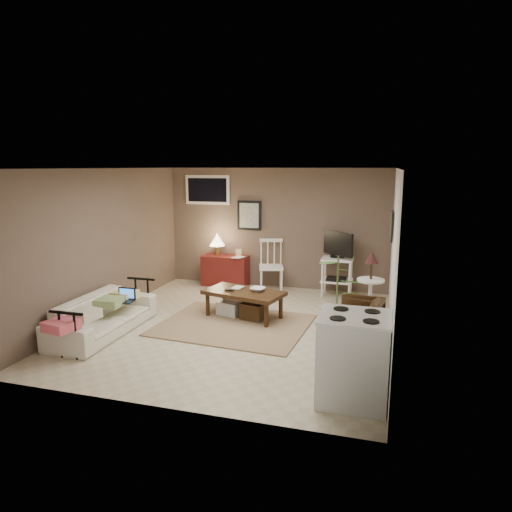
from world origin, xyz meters
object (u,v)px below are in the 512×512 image
(coffee_table, at_px, (243,302))
(stove, at_px, (353,358))
(tv_stand, at_px, (337,262))
(red_console, at_px, (225,268))
(sofa, at_px, (103,309))
(potted_plant, at_px, (336,309))
(side_table, at_px, (371,278))
(armchair, at_px, (358,317))
(spindle_chair, at_px, (271,267))

(coffee_table, distance_m, stove, 2.94)
(tv_stand, bearing_deg, red_console, 176.57)
(red_console, bearing_deg, sofa, -103.93)
(coffee_table, xyz_separation_m, potted_plant, (1.65, -1.51, 0.49))
(red_console, xyz_separation_m, potted_plant, (2.65, -3.38, 0.38))
(coffee_table, xyz_separation_m, tv_stand, (1.31, 1.73, 0.38))
(side_table, bearing_deg, potted_plant, -99.69)
(tv_stand, xyz_separation_m, armchair, (0.54, -2.17, -0.32))
(armchair, bearing_deg, potted_plant, -2.13)
(coffee_table, xyz_separation_m, armchair, (1.85, -0.44, 0.06))
(spindle_chair, bearing_deg, tv_stand, 0.38)
(spindle_chair, xyz_separation_m, potted_plant, (1.62, -3.23, 0.28))
(coffee_table, distance_m, side_table, 2.06)
(armchair, bearing_deg, coffee_table, -94.93)
(sofa, distance_m, potted_plant, 3.45)
(armchair, bearing_deg, tv_stand, -157.68)
(stove, bearing_deg, red_console, 125.41)
(sofa, distance_m, tv_stand, 4.29)
(spindle_chair, relative_size, tv_stand, 0.83)
(coffee_table, xyz_separation_m, stove, (1.91, -2.23, 0.20))
(spindle_chair, height_order, stove, spindle_chair)
(armchair, height_order, potted_plant, potted_plant)
(coffee_table, height_order, stove, stove)
(potted_plant, bearing_deg, side_table, 80.31)
(side_table, bearing_deg, sofa, -156.34)
(armchair, distance_m, stove, 1.79)
(coffee_table, xyz_separation_m, side_table, (1.97, 0.41, 0.44))
(potted_plant, bearing_deg, coffee_table, 137.57)
(potted_plant, bearing_deg, red_console, 128.10)
(coffee_table, bearing_deg, spindle_chair, 89.16)
(tv_stand, distance_m, potted_plant, 3.26)
(red_console, bearing_deg, tv_stand, -3.43)
(armchair, relative_size, stove, 0.69)
(armchair, xyz_separation_m, potted_plant, (-0.20, -1.07, 0.43))
(tv_stand, xyz_separation_m, stove, (0.60, -3.96, -0.18))
(tv_stand, distance_m, stove, 4.01)
(side_table, relative_size, armchair, 1.74)
(sofa, distance_m, side_table, 4.10)
(spindle_chair, height_order, armchair, spindle_chair)
(side_table, bearing_deg, armchair, -98.58)
(coffee_table, height_order, sofa, sofa)
(spindle_chair, xyz_separation_m, tv_stand, (1.29, 0.01, 0.17))
(red_console, height_order, armchair, red_console)
(sofa, xyz_separation_m, armchair, (3.62, 0.80, -0.04))
(sofa, distance_m, spindle_chair, 3.46)
(tv_stand, xyz_separation_m, side_table, (0.66, -1.33, 0.06))
(sofa, height_order, stove, stove)
(spindle_chair, bearing_deg, armchair, -49.91)
(sofa, bearing_deg, spindle_chair, -31.26)
(spindle_chair, bearing_deg, stove, -64.47)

